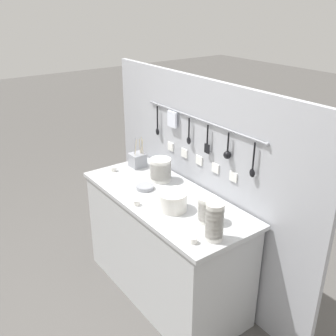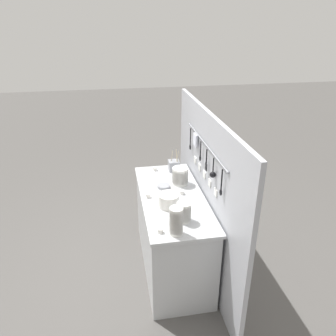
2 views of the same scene
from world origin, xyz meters
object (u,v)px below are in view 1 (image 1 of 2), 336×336
Objects in this scene: steel_mixing_bowl at (145,187)px; bowl_stack_wide_centre at (161,170)px; bowl_stack_back_corner at (214,222)px; bowl_stack_short_front at (207,209)px; cup_centre at (175,189)px; cup_beside_plates at (194,240)px; cup_by_caddy at (137,203)px; plate_stack at (173,201)px; cutlery_caddy at (138,160)px; cup_mid_row at (114,169)px.

bowl_stack_wide_centre is at bearing 107.47° from steel_mixing_bowl.
bowl_stack_wide_centre is 0.90m from bowl_stack_back_corner.
cup_centre is at bearing 169.40° from bowl_stack_short_front.
bowl_stack_wide_centre reaches higher than cup_beside_plates.
bowl_stack_short_front is at bearing 29.39° from cup_by_caddy.
bowl_stack_wide_centre is at bearing 122.17° from cup_by_caddy.
cup_by_caddy is (-0.64, -0.15, -0.11)m from bowl_stack_back_corner.
cutlery_caddy reaches higher than plate_stack.
cup_mid_row is (-0.81, -0.02, -0.04)m from plate_stack.
cup_centre is (-0.65, 0.19, -0.11)m from bowl_stack_back_corner.
cup_mid_row is at bearing 165.96° from cup_by_caddy.
steel_mixing_bowl is 0.25m from cup_by_caddy.
cup_by_caddy is at bearing -88.82° from cup_centre.
plate_stack is (-0.26, -0.09, -0.03)m from bowl_stack_short_front.
cup_beside_plates is at bearing -11.29° from steel_mixing_bowl.
cup_centre is at bearing -2.51° from cutlery_caddy.
steel_mixing_bowl is (-0.38, 0.01, -0.05)m from plate_stack.
cup_by_caddy is (0.18, -0.18, 0.00)m from steel_mixing_bowl.
bowl_stack_short_front is 0.21m from bowl_stack_back_corner.
bowl_stack_wide_centre reaches higher than cup_by_caddy.
bowl_stack_wide_centre is 0.35m from cutlery_caddy.
cutlery_caddy is at bearing 147.34° from cup_by_caddy.
cup_by_caddy and cup_beside_plates have the same top height.
bowl_stack_back_corner is 5.23× the size of cup_centre.
bowl_stack_wide_centre is 1.03× the size of bowl_stack_short_front.
bowl_stack_short_front is 3.74× the size of cup_centre.
bowl_stack_wide_centre is at bearing 173.28° from cup_centre.
cup_centre and cup_beside_plates have the same top height.
bowl_stack_short_front is 3.74× the size of cup_mid_row.
bowl_stack_wide_centre is 0.71m from bowl_stack_short_front.
bowl_stack_wide_centre is 3.85× the size of cup_mid_row.
cup_mid_row is (-0.03, -0.22, -0.04)m from cutlery_caddy.
cup_by_caddy is at bearing -14.04° from cup_mid_row.
plate_stack is 0.43m from cup_beside_plates.
cup_centre is at bearing 91.18° from cup_by_caddy.
cup_mid_row is (-0.61, 0.15, 0.00)m from cup_by_caddy.
cutlery_caddy reaches higher than bowl_stack_wide_centre.
cup_mid_row is 1.22m from cup_beside_plates.
cup_beside_plates is (0.14, -0.23, -0.07)m from bowl_stack_short_front.
steel_mixing_bowl is (-0.64, -0.07, -0.07)m from bowl_stack_short_front.
bowl_stack_wide_centre reaches higher than bowl_stack_short_front.
steel_mixing_bowl is at bearing 4.09° from cup_mid_row.
plate_stack is 0.28m from cup_centre.
cutlery_caddy reaches higher than bowl_stack_short_front.
plate_stack is 4.16× the size of cup_beside_plates.
bowl_stack_wide_centre is 0.44m from cup_mid_row.
cutlery_caddy is 0.23m from cup_mid_row.
steel_mixing_bowl is at bearing 168.71° from cup_beside_plates.
cutlery_caddy reaches higher than cup_mid_row.
bowl_stack_back_corner reaches higher than steel_mixing_bowl.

